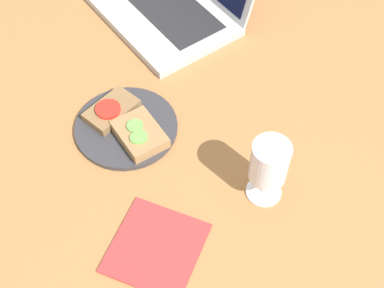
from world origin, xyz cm
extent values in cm
cube|color=#9E6B3D|center=(0.00, 0.00, 1.50)|extent=(140.00, 140.00, 3.00)
cylinder|color=#333338|center=(-7.77, -7.56, 3.54)|extent=(21.22, 21.22, 1.09)
cube|color=brown|center=(-12.19, -8.18, 5.07)|extent=(8.80, 12.06, 1.96)
cylinder|color=red|center=(-11.87, -9.07, 6.39)|extent=(5.18, 5.18, 0.68)
cube|color=#937047|center=(-3.36, -6.94, 5.29)|extent=(11.15, 8.56, 2.40)
cylinder|color=#6BB74C|center=(-1.91, -8.34, 6.70)|extent=(2.90, 2.90, 0.44)
cylinder|color=#6BB74C|center=(-4.74, -7.08, 6.70)|extent=(3.28, 3.28, 0.43)
cylinder|color=#6BB74C|center=(-1.79, -7.76, 6.71)|extent=(3.12, 3.12, 0.45)
cylinder|color=white|center=(20.62, 5.33, 3.20)|extent=(6.78, 6.78, 0.40)
cylinder|color=white|center=(20.62, 5.33, 6.14)|extent=(0.94, 0.94, 5.47)
cylinder|color=white|center=(20.62, 5.33, 13.07)|extent=(6.93, 6.93, 8.39)
cylinder|color=white|center=(20.62, 5.33, 11.74)|extent=(6.38, 6.38, 5.74)
cube|color=#ADAFB5|center=(-32.34, 18.07, 3.99)|extent=(34.45, 24.48, 1.99)
cube|color=#232326|center=(-32.34, 20.27, 5.07)|extent=(28.25, 13.47, 0.16)
cube|color=#B23333|center=(18.18, -17.62, 3.20)|extent=(21.40, 21.59, 0.40)
camera|label=1|loc=(55.31, -36.90, 90.08)|focal=50.00mm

